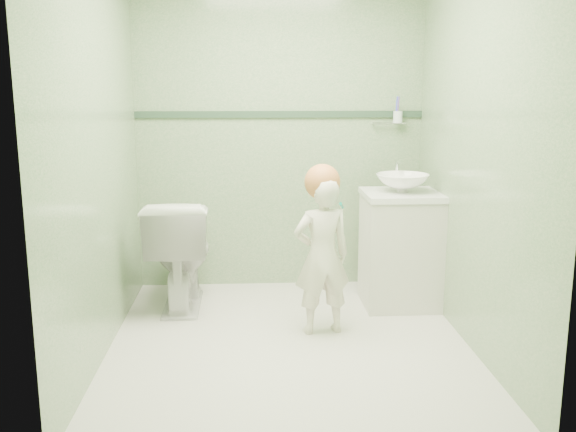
{
  "coord_description": "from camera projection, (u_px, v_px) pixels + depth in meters",
  "views": [
    {
      "loc": [
        -0.22,
        -3.73,
        1.58
      ],
      "look_at": [
        0.0,
        0.15,
        0.78
      ],
      "focal_mm": 40.15,
      "sensor_mm": 36.0,
      "label": 1
    }
  ],
  "objects": [
    {
      "name": "room_shell",
      "position": [
        289.0,
        150.0,
        3.73
      ],
      "size": [
        2.5,
        2.54,
        2.4
      ],
      "color": "gray",
      "rests_on": "ground"
    },
    {
      "name": "vanity",
      "position": [
        400.0,
        251.0,
        4.63
      ],
      "size": [
        0.52,
        0.5,
        0.8
      ],
      "primitive_type": "cube",
      "color": "beige",
      "rests_on": "ground"
    },
    {
      "name": "hair_cap",
      "position": [
        322.0,
        182.0,
        4.01
      ],
      "size": [
        0.23,
        0.23,
        0.23
      ],
      "primitive_type": "sphere",
      "color": "#C7763C",
      "rests_on": "toddler"
    },
    {
      "name": "teal_toothbrush",
      "position": [
        340.0,
        205.0,
        3.91
      ],
      "size": [
        0.11,
        0.14,
        0.08
      ],
      "color": "#068C77",
      "rests_on": "toddler"
    },
    {
      "name": "trim_stripe",
      "position": [
        280.0,
        114.0,
        4.91
      ],
      "size": [
        2.2,
        0.02,
        0.05
      ],
      "primitive_type": "cube",
      "color": "#2B4332",
      "rests_on": "room_shell"
    },
    {
      "name": "faucet",
      "position": [
        397.0,
        168.0,
        4.69
      ],
      "size": [
        0.03,
        0.13,
        0.18
      ],
      "color": "silver",
      "rests_on": "counter"
    },
    {
      "name": "basin",
      "position": [
        402.0,
        183.0,
        4.53
      ],
      "size": [
        0.37,
        0.37,
        0.13
      ],
      "primitive_type": "imported",
      "color": "white",
      "rests_on": "counter"
    },
    {
      "name": "toddler",
      "position": [
        322.0,
        256.0,
        4.08
      ],
      "size": [
        0.41,
        0.31,
        1.01
      ],
      "primitive_type": "imported",
      "rotation": [
        0.0,
        0.0,
        3.34
      ],
      "color": "silver",
      "rests_on": "ground"
    },
    {
      "name": "ground",
      "position": [
        289.0,
        344.0,
        3.98
      ],
      "size": [
        2.5,
        2.5,
        0.0
      ],
      "primitive_type": "plane",
      "color": "silver",
      "rests_on": "ground"
    },
    {
      "name": "cup_holder",
      "position": [
        397.0,
        117.0,
        4.91
      ],
      "size": [
        0.26,
        0.07,
        0.21
      ],
      "color": "silver",
      "rests_on": "room_shell"
    },
    {
      "name": "counter",
      "position": [
        402.0,
        195.0,
        4.55
      ],
      "size": [
        0.54,
        0.52,
        0.04
      ],
      "primitive_type": "cube",
      "color": "white",
      "rests_on": "vanity"
    },
    {
      "name": "toilet",
      "position": [
        180.0,
        252.0,
        4.6
      ],
      "size": [
        0.45,
        0.78,
        0.79
      ],
      "primitive_type": "imported",
      "rotation": [
        0.0,
        0.0,
        3.15
      ],
      "color": "white",
      "rests_on": "ground"
    }
  ]
}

